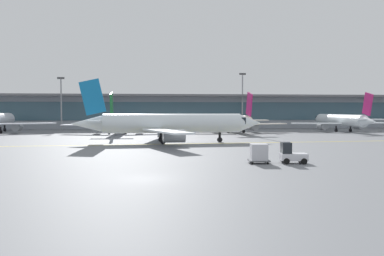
% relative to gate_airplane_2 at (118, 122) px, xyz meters
% --- Properties ---
extents(ground_plane, '(400.00, 400.00, 0.00)m').
position_rel_gate_airplane_2_xyz_m(ground_plane, '(7.61, -56.20, -2.64)').
color(ground_plane, slate).
extents(taxiway_centreline_stripe, '(109.77, 7.80, 0.01)m').
position_rel_gate_airplane_2_xyz_m(taxiway_centreline_stripe, '(11.11, -26.59, -2.63)').
color(taxiway_centreline_stripe, yellow).
rests_on(taxiway_centreline_stripe, ground_plane).
extents(terminal_concourse, '(214.73, 11.00, 9.60)m').
position_rel_gate_airplane_2_xyz_m(terminal_concourse, '(7.61, 24.19, 2.28)').
color(terminal_concourse, '#8C939E').
rests_on(terminal_concourse, ground_plane).
extents(gate_airplane_2, '(24.68, 26.48, 8.79)m').
position_rel_gate_airplane_2_xyz_m(gate_airplane_2, '(0.00, 0.00, 0.00)').
color(gate_airplane_2, silver).
rests_on(gate_airplane_2, ground_plane).
extents(gate_airplane_3, '(25.15, 27.13, 8.98)m').
position_rel_gate_airplane_2_xyz_m(gate_airplane_3, '(26.62, 1.29, 0.06)').
color(gate_airplane_3, silver).
rests_on(gate_airplane_3, ground_plane).
extents(gate_airplane_4, '(25.63, 27.57, 9.14)m').
position_rel_gate_airplane_2_xyz_m(gate_airplane_4, '(53.44, 3.25, 0.10)').
color(gate_airplane_4, white).
rests_on(gate_airplane_4, ground_plane).
extents(taxiing_regional_jet, '(30.77, 28.55, 10.19)m').
position_rel_gate_airplane_2_xyz_m(taxiing_regional_jet, '(10.72, -24.61, 0.42)').
color(taxiing_regional_jet, white).
rests_on(taxiing_regional_jet, ground_plane).
extents(baggage_tug, '(2.74, 1.86, 2.10)m').
position_rel_gate_airplane_2_xyz_m(baggage_tug, '(21.73, -49.08, -1.74)').
color(baggage_tug, silver).
rests_on(baggage_tug, ground_plane).
extents(cargo_dolly_lead, '(2.26, 1.82, 1.94)m').
position_rel_gate_airplane_2_xyz_m(cargo_dolly_lead, '(18.53, -48.73, -1.58)').
color(cargo_dolly_lead, '#595B60').
rests_on(cargo_dolly_lead, ground_plane).
extents(apron_light_mast_1, '(1.80, 0.36, 13.81)m').
position_rel_gate_airplane_2_xyz_m(apron_light_mast_1, '(-16.13, 16.38, 4.95)').
color(apron_light_mast_1, gray).
rests_on(apron_light_mast_1, ground_plane).
extents(apron_light_mast_2, '(1.80, 0.36, 15.46)m').
position_rel_gate_airplane_2_xyz_m(apron_light_mast_2, '(32.34, 17.95, 5.79)').
color(apron_light_mast_2, gray).
rests_on(apron_light_mast_2, ground_plane).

